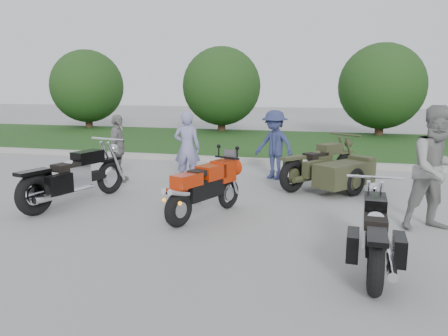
% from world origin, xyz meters
% --- Properties ---
extents(ground, '(80.00, 80.00, 0.00)m').
position_xyz_m(ground, '(0.00, 0.00, 0.00)').
color(ground, '#A0A09B').
rests_on(ground, ground).
extents(curb, '(60.00, 0.30, 0.15)m').
position_xyz_m(curb, '(0.00, 6.00, 0.07)').
color(curb, '#A5A39B').
rests_on(curb, ground).
extents(grass_strip, '(60.00, 8.00, 0.14)m').
position_xyz_m(grass_strip, '(0.00, 10.15, 0.07)').
color(grass_strip, '#2F501B').
rests_on(grass_strip, ground).
extents(tree_far_left, '(3.60, 3.60, 4.00)m').
position_xyz_m(tree_far_left, '(-10.00, 13.50, 2.19)').
color(tree_far_left, '#3F2B1C').
rests_on(tree_far_left, ground).
extents(tree_mid_left, '(3.60, 3.60, 4.00)m').
position_xyz_m(tree_mid_left, '(-3.00, 13.50, 2.19)').
color(tree_mid_left, '#3F2B1C').
rests_on(tree_mid_left, ground).
extents(tree_mid_right, '(3.60, 3.60, 4.00)m').
position_xyz_m(tree_mid_right, '(4.00, 13.50, 2.19)').
color(tree_mid_right, '#3F2B1C').
rests_on(tree_mid_right, ground).
extents(sportbike_red, '(0.87, 1.84, 0.91)m').
position_xyz_m(sportbike_red, '(0.16, 0.59, 0.54)').
color(sportbike_red, black).
rests_on(sportbike_red, ground).
extents(cruiser_left, '(0.83, 2.48, 0.98)m').
position_xyz_m(cruiser_left, '(-2.49, 0.73, 0.50)').
color(cruiser_left, black).
rests_on(cruiser_left, ground).
extents(cruiser_right, '(0.38, 2.18, 0.84)m').
position_xyz_m(cruiser_right, '(2.81, -0.96, 0.43)').
color(cruiser_right, black).
rests_on(cruiser_right, ground).
extents(cruiser_sidecar, '(1.99, 2.26, 0.94)m').
position_xyz_m(cruiser_sidecar, '(2.24, 3.12, 0.44)').
color(cruiser_sidecar, black).
rests_on(cruiser_sidecar, ground).
extents(person_stripe, '(0.65, 0.48, 1.66)m').
position_xyz_m(person_stripe, '(-1.01, 3.06, 0.83)').
color(person_stripe, '#8383B2').
rests_on(person_stripe, ground).
extents(person_grey, '(1.15, 1.03, 1.94)m').
position_xyz_m(person_grey, '(3.81, 0.91, 0.97)').
color(person_grey, gray).
rests_on(person_grey, ground).
extents(person_denim, '(1.23, 1.03, 1.65)m').
position_xyz_m(person_denim, '(0.85, 4.06, 0.83)').
color(person_denim, navy).
rests_on(person_denim, ground).
extents(person_back, '(0.60, 0.99, 1.58)m').
position_xyz_m(person_back, '(-2.62, 2.81, 0.79)').
color(person_back, gray).
rests_on(person_back, ground).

